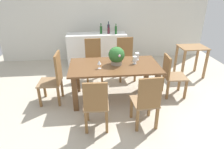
# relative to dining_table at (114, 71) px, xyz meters

# --- Properties ---
(ground_plane) EXTENTS (7.04, 7.04, 0.00)m
(ground_plane) POSITION_rel_dining_table_xyz_m (0.00, -0.04, -0.62)
(ground_plane) COLOR #BCB29E
(back_wall) EXTENTS (6.40, 0.10, 2.60)m
(back_wall) POSITION_rel_dining_table_xyz_m (0.00, 2.56, 0.68)
(back_wall) COLOR silver
(back_wall) RESTS_ON ground
(dining_table) EXTENTS (1.79, 0.97, 0.75)m
(dining_table) POSITION_rel_dining_table_xyz_m (0.00, 0.00, 0.00)
(dining_table) COLOR brown
(dining_table) RESTS_ON ground
(chair_far_left) EXTENTS (0.44, 0.45, 1.02)m
(chair_far_left) POSITION_rel_dining_table_xyz_m (-0.41, 1.00, -0.07)
(chair_far_left) COLOR brown
(chair_far_left) RESTS_ON ground
(chair_near_left) EXTENTS (0.42, 0.43, 0.93)m
(chair_near_left) POSITION_rel_dining_table_xyz_m (-0.41, -0.98, -0.11)
(chair_near_left) COLOR brown
(chair_near_left) RESTS_ON ground
(chair_head_end) EXTENTS (0.46, 0.47, 1.04)m
(chair_head_end) POSITION_rel_dining_table_xyz_m (-1.19, -0.00, -0.06)
(chair_head_end) COLOR brown
(chair_head_end) RESTS_ON ground
(chair_near_right) EXTENTS (0.43, 0.47, 0.97)m
(chair_near_right) POSITION_rel_dining_table_xyz_m (0.41, -0.99, -0.10)
(chair_near_right) COLOR brown
(chair_near_right) RESTS_ON ground
(chair_foot_end) EXTENTS (0.48, 0.46, 0.90)m
(chair_foot_end) POSITION_rel_dining_table_xyz_m (1.20, 0.01, -0.12)
(chair_foot_end) COLOR brown
(chair_foot_end) RESTS_ON ground
(chair_far_right) EXTENTS (0.47, 0.46, 1.03)m
(chair_far_right) POSITION_rel_dining_table_xyz_m (0.39, 1.00, -0.06)
(chair_far_right) COLOR brown
(chair_far_right) RESTS_ON ground
(flower_centerpiece) EXTENTS (0.32, 0.33, 0.36)m
(flower_centerpiece) POSITION_rel_dining_table_xyz_m (0.04, 0.03, 0.32)
(flower_centerpiece) COLOR gray
(flower_centerpiece) RESTS_ON dining_table
(crystal_vase_left) EXTENTS (0.09, 0.09, 0.16)m
(crystal_vase_left) POSITION_rel_dining_table_xyz_m (0.50, 0.24, 0.22)
(crystal_vase_left) COLOR silver
(crystal_vase_left) RESTS_ON dining_table
(crystal_vase_center_near) EXTENTS (0.08, 0.08, 0.16)m
(crystal_vase_center_near) POSITION_rel_dining_table_xyz_m (0.41, 0.02, 0.22)
(crystal_vase_center_near) COLOR silver
(crystal_vase_center_near) RESTS_ON dining_table
(wine_glass) EXTENTS (0.07, 0.07, 0.16)m
(wine_glass) POSITION_rel_dining_table_xyz_m (-0.31, -0.14, 0.25)
(wine_glass) COLOR silver
(wine_glass) RESTS_ON dining_table
(kitchen_counter) EXTENTS (1.66, 0.52, 0.96)m
(kitchen_counter) POSITION_rel_dining_table_xyz_m (-0.29, 1.87, -0.14)
(kitchen_counter) COLOR silver
(kitchen_counter) RESTS_ON ground
(wine_bottle_green) EXTENTS (0.06, 0.06, 0.28)m
(wine_bottle_green) POSITION_rel_dining_table_xyz_m (0.25, 1.77, 0.45)
(wine_bottle_green) COLOR #194C1E
(wine_bottle_green) RESTS_ON kitchen_counter
(wine_bottle_dark) EXTENTS (0.06, 0.06, 0.28)m
(wine_bottle_dark) POSITION_rel_dining_table_xyz_m (-0.16, 1.87, 0.44)
(wine_bottle_dark) COLOR #194C1E
(wine_bottle_dark) RESTS_ON kitchen_counter
(wine_bottle_amber) EXTENTS (0.07, 0.07, 0.24)m
(wine_bottle_amber) POSITION_rel_dining_table_xyz_m (0.05, 1.85, 0.43)
(wine_bottle_amber) COLOR #511E28
(wine_bottle_amber) RESTS_ON kitchen_counter
(wine_bottle_tall) EXTENTS (0.07, 0.07, 0.30)m
(wine_bottle_tall) POSITION_rel_dining_table_xyz_m (0.06, 2.01, 0.45)
(wine_bottle_tall) COLOR #0F1E38
(wine_bottle_tall) RESTS_ON kitchen_counter
(side_table) EXTENTS (0.67, 0.54, 0.78)m
(side_table) POSITION_rel_dining_table_xyz_m (2.10, 0.94, -0.03)
(side_table) COLOR olive
(side_table) RESTS_ON ground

